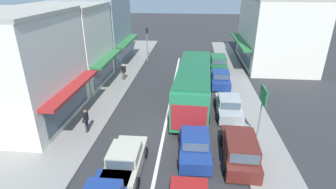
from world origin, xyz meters
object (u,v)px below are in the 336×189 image
(sedan_adjacent_lane_lead, at_px, (195,145))
(pedestrian_browsing_midblock, at_px, (124,71))
(parked_sedan_kerb_third, at_px, (220,79))
(pedestrian_with_handbag_near, at_px, (86,119))
(parked_wagon_kerb_front, at_px, (240,149))
(traffic_light_downstreet, at_px, (147,38))
(parked_wagon_kerb_rear, at_px, (218,62))
(directional_road_sign, at_px, (263,100))
(parked_sedan_kerb_second, at_px, (229,106))
(city_bus, at_px, (194,83))
(sedan_behind_bus_mid, at_px, (125,161))

(sedan_adjacent_lane_lead, distance_m, pedestrian_browsing_midblock, 13.74)
(parked_sedan_kerb_third, xyz_separation_m, pedestrian_with_handbag_near, (-9.60, -9.88, 0.40))
(parked_wagon_kerb_front, xyz_separation_m, parked_sedan_kerb_third, (-0.06, 11.82, -0.08))
(parked_wagon_kerb_front, bearing_deg, pedestrian_with_handbag_near, 168.62)
(parked_sedan_kerb_third, bearing_deg, traffic_light_downstreet, 137.35)
(traffic_light_downstreet, distance_m, pedestrian_browsing_midblock, 7.92)
(parked_wagon_kerb_rear, height_order, pedestrian_with_handbag_near, pedestrian_with_handbag_near)
(pedestrian_with_handbag_near, bearing_deg, directional_road_sign, 2.68)
(parked_wagon_kerb_front, height_order, pedestrian_with_handbag_near, pedestrian_with_handbag_near)
(parked_sedan_kerb_second, distance_m, pedestrian_browsing_midblock, 11.64)
(city_bus, xyz_separation_m, sedan_adjacent_lane_lead, (0.14, -6.95, -1.22))
(parked_sedan_kerb_third, bearing_deg, city_bus, -119.75)
(parked_sedan_kerb_third, xyz_separation_m, traffic_light_downstreet, (-8.49, 7.82, 2.19))
(sedan_behind_bus_mid, relative_size, parked_wagon_kerb_front, 0.93)
(parked_wagon_kerb_front, relative_size, pedestrian_browsing_midblock, 2.79)
(pedestrian_with_handbag_near, bearing_deg, traffic_light_downstreet, 86.40)
(pedestrian_with_handbag_near, bearing_deg, parked_sedan_kerb_second, 21.00)
(sedan_behind_bus_mid, distance_m, traffic_light_downstreet, 21.41)
(parked_wagon_kerb_front, distance_m, pedestrian_with_handbag_near, 9.85)
(parked_sedan_kerb_second, relative_size, parked_sedan_kerb_third, 0.99)
(parked_sedan_kerb_third, height_order, parked_wagon_kerb_rear, parked_wagon_kerb_rear)
(city_bus, xyz_separation_m, parked_sedan_kerb_third, (2.61, 4.57, -1.22))
(city_bus, height_order, pedestrian_browsing_midblock, city_bus)
(pedestrian_with_handbag_near, bearing_deg, city_bus, 37.23)
(parked_wagon_kerb_front, distance_m, parked_sedan_kerb_third, 11.82)
(pedestrian_browsing_midblock, bearing_deg, parked_wagon_kerb_front, -51.06)
(sedan_behind_bus_mid, distance_m, sedan_adjacent_lane_lead, 4.09)
(pedestrian_browsing_midblock, bearing_deg, traffic_light_downstreet, 81.30)
(sedan_adjacent_lane_lead, bearing_deg, parked_wagon_kerb_rear, 81.01)
(sedan_adjacent_lane_lead, bearing_deg, parked_sedan_kerb_third, 77.90)
(sedan_behind_bus_mid, xyz_separation_m, directional_road_sign, (7.74, 3.99, 2.04))
(parked_wagon_kerb_front, xyz_separation_m, parked_wagon_kerb_rear, (0.14, 17.19, 0.00))
(parked_sedan_kerb_second, xyz_separation_m, pedestrian_browsing_midblock, (-9.75, 6.35, 0.40))
(parked_wagon_kerb_rear, xyz_separation_m, directional_road_sign, (1.41, -14.72, 1.96))
(pedestrian_browsing_midblock, bearing_deg, sedan_behind_bus_mid, -75.41)
(directional_road_sign, bearing_deg, parked_sedan_kerb_second, 115.34)
(directional_road_sign, xyz_separation_m, pedestrian_with_handbag_near, (-11.21, -0.53, -1.64))
(directional_road_sign, bearing_deg, sedan_behind_bus_mid, -152.69)
(city_bus, bearing_deg, traffic_light_downstreet, 115.37)
(sedan_adjacent_lane_lead, relative_size, traffic_light_downstreet, 1.01)
(sedan_adjacent_lane_lead, bearing_deg, parked_wagon_kerb_front, -6.89)
(parked_sedan_kerb_third, xyz_separation_m, parked_wagon_kerb_rear, (0.20, 5.37, 0.08))
(sedan_behind_bus_mid, bearing_deg, parked_wagon_kerb_rear, 71.31)
(sedan_adjacent_lane_lead, height_order, parked_wagon_kerb_rear, parked_wagon_kerb_rear)
(sedan_behind_bus_mid, height_order, parked_sedan_kerb_second, same)
(directional_road_sign, relative_size, pedestrian_browsing_midblock, 2.21)
(pedestrian_browsing_midblock, bearing_deg, directional_road_sign, -40.30)
(city_bus, height_order, traffic_light_downstreet, traffic_light_downstreet)
(sedan_behind_bus_mid, relative_size, pedestrian_with_handbag_near, 2.59)
(parked_sedan_kerb_second, height_order, pedestrian_with_handbag_near, pedestrian_with_handbag_near)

